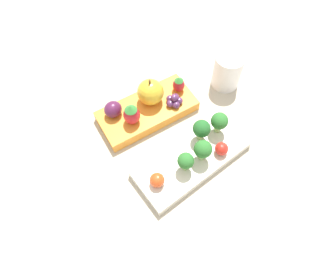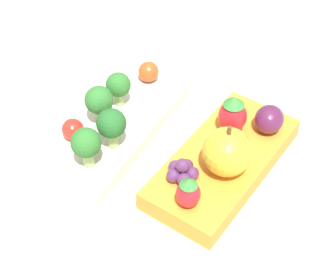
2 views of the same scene
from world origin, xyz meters
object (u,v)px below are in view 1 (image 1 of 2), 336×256
Objects in this scene: broccoli_floret_3 at (203,150)px; plum at (113,109)px; bento_box_savoury at (190,160)px; bento_box_fruit at (148,110)px; broccoli_floret_2 at (219,121)px; apple at (150,92)px; cherry_tomato_1 at (222,149)px; strawberry_0 at (132,114)px; cherry_tomato_0 at (157,180)px; broccoli_floret_1 at (202,129)px; strawberry_1 at (179,84)px; drinking_cup at (227,71)px; broccoli_floret_0 at (186,161)px; grape_cluster at (174,100)px.

plum is at bearing -67.94° from broccoli_floret_3.
bento_box_savoury is 1.07× the size of bento_box_fruit.
broccoli_floret_2 is 0.80× the size of apple.
cherry_tomato_1 is 0.19m from strawberry_0.
cherry_tomato_0 is (0.09, 0.14, 0.02)m from bento_box_fruit.
cherry_tomato_1 is (-0.01, 0.05, -0.02)m from broccoli_floret_1.
strawberry_1 is 0.48× the size of drinking_cup.
broccoli_floret_3 is at bearing 65.45° from strawberry_1.
broccoli_floret_1 is 0.13m from cherry_tomato_0.
broccoli_floret_0 is 1.19× the size of strawberry_1.
bento_box_fruit is 4.15× the size of broccoli_floret_2.
broccoli_floret_3 is 1.46× the size of grape_cluster.
apple is at bearing -80.71° from broccoli_floret_1.
bento_box_savoury is 0.06m from broccoli_floret_1.
drinking_cup is at bearing -141.67° from broccoli_floret_2.
strawberry_0 reaches higher than grape_cluster.
strawberry_0 reaches higher than broccoli_floret_3.
bento_box_savoury is 6.44× the size of grape_cluster.
broccoli_floret_3 reaches higher than bento_box_fruit.
cherry_tomato_0 is at bearing 4.38° from broccoli_floret_2.
drinking_cup reaches higher than broccoli_floret_3.
broccoli_floret_3 reaches higher than broccoli_floret_0.
apple reaches higher than strawberry_1.
grape_cluster is (-0.05, 0.03, 0.02)m from bento_box_fruit.
grape_cluster is at bearing -90.38° from cherry_tomato_1.
broccoli_floret_1 reaches higher than cherry_tomato_0.
bento_box_savoury is 4.51× the size of strawberry_0.
strawberry_0 is (0.06, 0.02, -0.00)m from apple.
broccoli_floret_0 is 0.04m from broccoli_floret_3.
broccoli_floret_1 is (-0.07, -0.03, 0.00)m from broccoli_floret_0.
bento_box_savoury is 8.50× the size of cherry_tomato_0.
broccoli_floret_1 is at bearing 99.29° from apple.
broccoli_floret_1 is 0.64× the size of drinking_cup.
strawberry_1 is at bearing -178.61° from strawberry_0.
cherry_tomato_0 is at bearing 72.83° from strawberry_0.
strawberry_0 is at bearing -107.17° from cherry_tomato_0.
strawberry_0 is 0.10m from grape_cluster.
broccoli_floret_0 is at bearing 23.62° from bento_box_savoury.
strawberry_0 is (-0.04, -0.13, 0.02)m from cherry_tomato_0.
apple is (-0.02, -0.15, 0.04)m from bento_box_savoury.
broccoli_floret_3 is 0.63× the size of drinking_cup.
drinking_cup reaches higher than cherry_tomato_1.
broccoli_floret_3 is (0.07, 0.02, 0.00)m from broccoli_floret_2.
plum is (0.06, -0.17, 0.03)m from bento_box_savoury.
broccoli_floret_0 is (0.03, 0.15, 0.04)m from bento_box_fruit.
strawberry_0 reaches higher than cherry_tomato_1.
strawberry_1 is at bearing -100.71° from cherry_tomato_1.
plum reaches higher than cherry_tomato_0.
strawberry_0 is (0.09, -0.16, 0.02)m from cherry_tomato_1.
bento_box_savoury is 4.93× the size of broccoli_floret_0.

